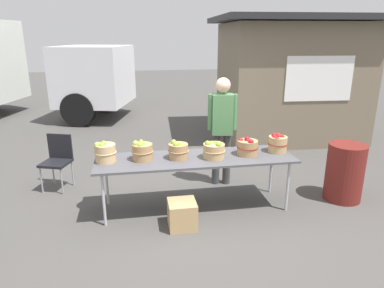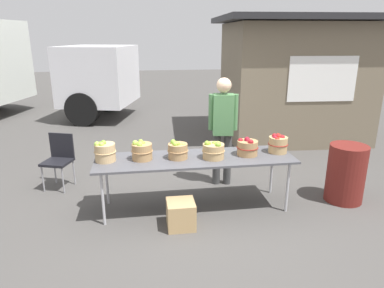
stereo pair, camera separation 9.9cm
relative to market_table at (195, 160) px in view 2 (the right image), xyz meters
The scene contains 13 objects.
ground_plane 0.71m from the market_table, ahead, with size 40.00×40.00×0.00m, color #474442.
market_table is the anchor object (origin of this frame).
apple_basket_green_0 1.21m from the market_table, behind, with size 0.29×0.29×0.29m.
apple_basket_green_1 0.73m from the market_table, behind, with size 0.29×0.29×0.27m.
apple_basket_green_2 0.28m from the market_table, behind, with size 0.28×0.28×0.26m.
apple_basket_green_3 0.29m from the market_table, 14.57° to the right, with size 0.31×0.31×0.25m.
apple_basket_red_0 0.74m from the market_table, ahead, with size 0.30×0.30×0.26m.
apple_basket_red_1 1.20m from the market_table, ahead, with size 0.28×0.28×0.27m.
vendor_adult 0.99m from the market_table, 53.72° to the left, with size 0.45×0.28×1.73m.
food_kiosk 4.45m from the market_table, 49.82° to the left, with size 3.68×3.11×2.74m.
folding_chair 2.28m from the market_table, 152.93° to the left, with size 0.51×0.51×0.86m.
trash_barrel 2.22m from the market_table, ahead, with size 0.53×0.53×0.85m, color maroon.
produce_crate 0.78m from the market_table, 117.83° to the right, with size 0.35×0.35×0.35m, color tan.
Camera 2 is at (-0.70, -4.40, 2.35)m, focal length 32.54 mm.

